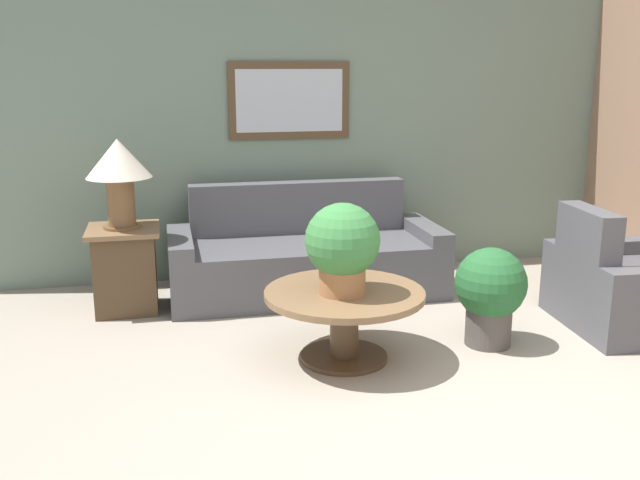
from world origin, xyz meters
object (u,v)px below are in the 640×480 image
Objects in this scene: potted_plant_floor at (490,291)px; coffee_table at (344,310)px; side_table at (126,268)px; armchair at (634,289)px; potted_plant_on_table at (342,245)px; couch_main at (306,259)px; table_lamp at (119,168)px.

coffee_table is at bearing -178.26° from potted_plant_floor.
potted_plant_floor is at bearing 1.74° from coffee_table.
potted_plant_floor is at bearing -27.40° from side_table.
potted_plant_on_table is at bearing 98.47° from armchair.
side_table is at bearing 137.50° from coffee_table.
side_table is (-1.34, 1.23, -0.00)m from coffee_table.
couch_main is 1.38m from side_table.
armchair is 2.10m from coffee_table.
table_lamp is at bearing 137.50° from coffee_table.
table_lamp is at bearing 136.00° from potted_plant_on_table.
coffee_table is 1.52× the size of table_lamp.
potted_plant_on_table reaches higher than potted_plant_floor.
potted_plant_floor is at bearing 4.07° from potted_plant_on_table.
armchair is 1.62× the size of table_lamp.
couch_main is at bearing 88.70° from coffee_table.
side_table is 0.97× the size of potted_plant_floor.
table_lamp reaches higher than side_table.
armchair is 3.61m from side_table.
side_table is (-1.37, -0.13, 0.04)m from couch_main.
couch_main is at bearing 63.14° from armchair.
armchair is at bearing 4.64° from potted_plant_on_table.
potted_plant_on_table reaches higher than side_table.
potted_plant_floor reaches higher than side_table.
couch_main is 3.88× the size of potted_plant_on_table.
table_lamp reaches higher than couch_main.
potted_plant_floor is at bearing -27.40° from table_lamp.
potted_plant_floor is (1.00, 0.07, -0.38)m from potted_plant_on_table.
armchair reaches higher than coffee_table.
armchair is 3.70m from table_lamp.
table_lamp is 2.70m from potted_plant_floor.
couch_main is 2.17× the size of coffee_table.
potted_plant_on_table is at bearing -121.96° from coffee_table.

